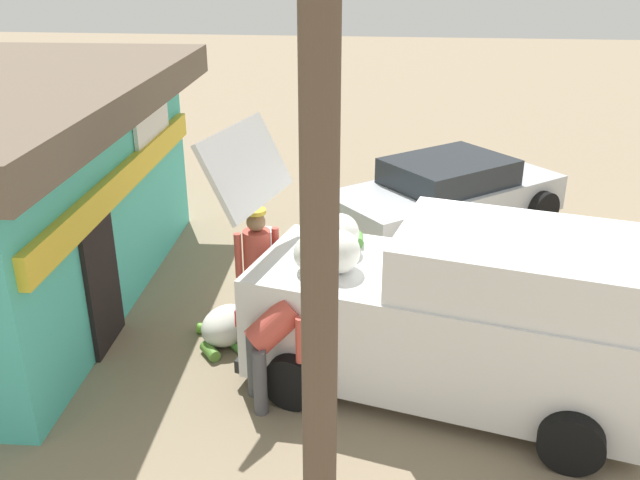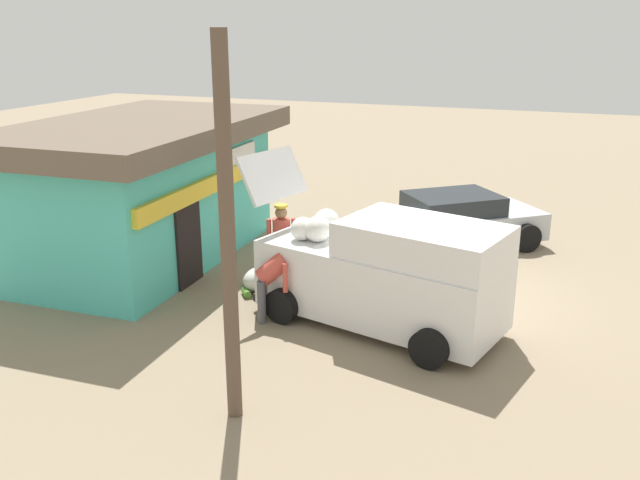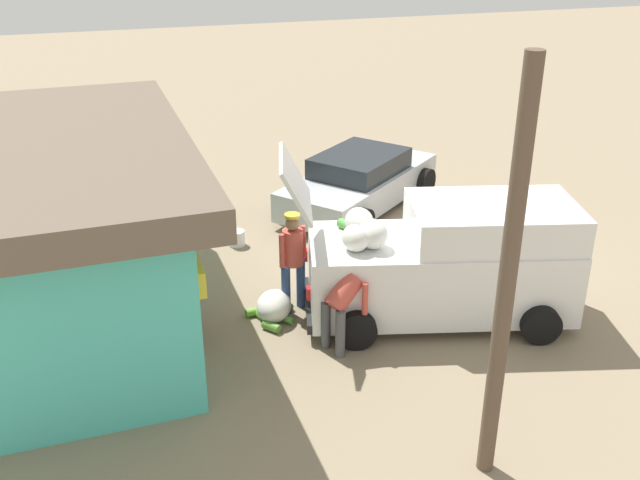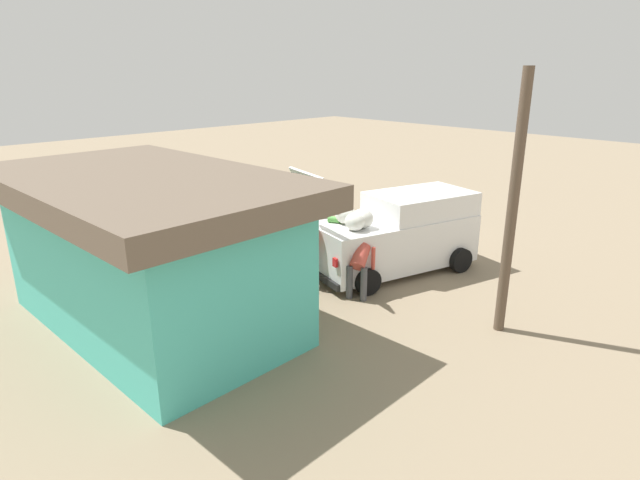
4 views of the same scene
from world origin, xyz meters
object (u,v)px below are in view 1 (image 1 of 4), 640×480
object	(u,v)px
storefront_bar	(4,190)
delivery_van	(455,312)
parked_sedan	(447,195)
unloaded_banana_pile	(226,327)
paint_bucket	(266,238)
customer_bending	(273,338)
vendor_standing	(258,265)

from	to	relation	value
storefront_bar	delivery_van	world-z (taller)	storefront_bar
parked_sedan	unloaded_banana_pile	world-z (taller)	parked_sedan
delivery_van	paint_bucket	world-z (taller)	delivery_van
delivery_van	customer_bending	bearing A→B (deg)	102.66
customer_bending	unloaded_banana_pile	size ratio (longest dim) A/B	1.36
vendor_standing	storefront_bar	bearing A→B (deg)	79.23
storefront_bar	unloaded_banana_pile	world-z (taller)	storefront_bar
storefront_bar	customer_bending	world-z (taller)	storefront_bar
vendor_standing	customer_bending	world-z (taller)	vendor_standing
delivery_van	vendor_standing	world-z (taller)	delivery_van
customer_bending	unloaded_banana_pile	world-z (taller)	customer_bending
delivery_van	paint_bucket	bearing A→B (deg)	36.95
delivery_van	vendor_standing	size ratio (longest dim) A/B	2.82
storefront_bar	delivery_van	distance (m)	6.15
delivery_van	paint_bucket	xyz separation A→B (m)	(3.68, 2.77, -0.83)
vendor_standing	unloaded_banana_pile	xyz separation A→B (m)	(-0.20, 0.39, -0.79)
storefront_bar	parked_sedan	size ratio (longest dim) A/B	1.62
parked_sedan	paint_bucket	distance (m)	3.28
unloaded_banana_pile	parked_sedan	bearing A→B (deg)	-35.77
storefront_bar	unloaded_banana_pile	distance (m)	3.57
delivery_van	parked_sedan	xyz separation A→B (m)	(4.87, -0.26, -0.38)
storefront_bar	vendor_standing	bearing A→B (deg)	-100.77
parked_sedan	customer_bending	world-z (taller)	customer_bending
storefront_bar	delivery_van	xyz separation A→B (m)	(-1.58, -5.91, -0.64)
parked_sedan	unloaded_banana_pile	xyz separation A→B (m)	(-4.17, 3.00, -0.38)
paint_bucket	customer_bending	bearing A→B (deg)	-168.64
paint_bucket	vendor_standing	bearing A→B (deg)	-171.39
parked_sedan	customer_bending	size ratio (longest dim) A/B	3.34
storefront_bar	parked_sedan	xyz separation A→B (m)	(3.29, -6.17, -1.02)
vendor_standing	unloaded_banana_pile	world-z (taller)	vendor_standing
unloaded_banana_pile	vendor_standing	bearing A→B (deg)	-63.26
parked_sedan	paint_bucket	xyz separation A→B (m)	(-1.19, 3.03, -0.45)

